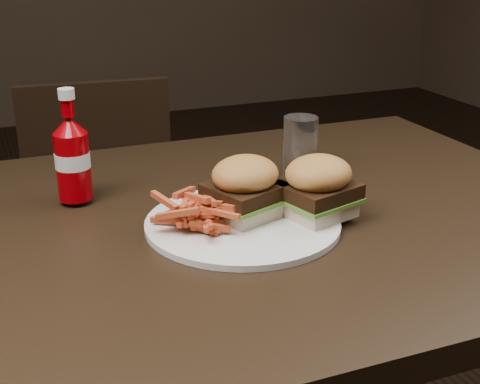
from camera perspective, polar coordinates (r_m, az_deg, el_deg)
name	(u,v)px	position (r m, az deg, el deg)	size (l,w,h in m)	color
dining_table	(210,231)	(1.00, -2.54, -3.32)	(1.20, 0.80, 0.04)	black
chair_far	(97,213)	(1.87, -12.10, -1.79)	(0.37, 0.37, 0.04)	black
plate	(243,223)	(0.96, 0.22, -2.70)	(0.28, 0.28, 0.01)	white
sandwich_half_a	(245,208)	(0.97, 0.44, -1.40)	(0.09, 0.08, 0.02)	beige
sandwich_half_b	(317,208)	(0.98, 6.59, -1.33)	(0.09, 0.08, 0.02)	beige
fries_pile	(196,210)	(0.94, -3.80, -1.55)	(0.10, 0.10, 0.04)	#B94521
ketchup_bottle	(73,166)	(1.06, -14.05, 2.14)	(0.05, 0.05, 0.11)	#910006
tumbler	(300,144)	(1.16, 5.16, 4.14)	(0.06, 0.06, 0.09)	white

